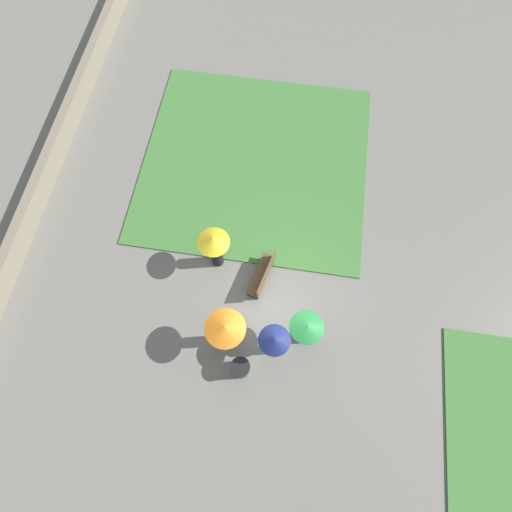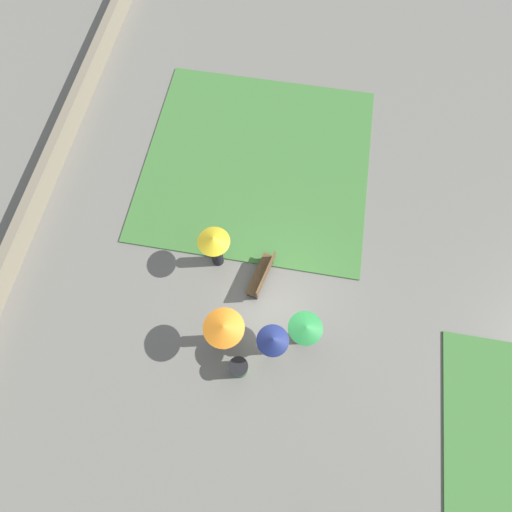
# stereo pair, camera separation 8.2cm
# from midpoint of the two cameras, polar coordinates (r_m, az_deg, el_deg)

# --- Properties ---
(ground_plane) EXTENTS (90.00, 90.00, 0.00)m
(ground_plane) POSITION_cam_midpoint_polar(r_m,az_deg,el_deg) (13.29, 2.90, -7.63)
(ground_plane) COLOR slate
(lawn_patch_near) EXTENTS (8.27, 8.46, 0.06)m
(lawn_patch_near) POSITION_cam_midpoint_polar(r_m,az_deg,el_deg) (15.72, -0.29, 13.31)
(lawn_patch_near) COLOR #427A38
(lawn_patch_near) RESTS_ON ground_plane
(parapet_wall) EXTENTS (45.00, 0.35, 0.88)m
(parapet_wall) POSITION_cam_midpoint_polar(r_m,az_deg,el_deg) (15.66, -32.08, -1.18)
(parapet_wall) COLOR gray
(parapet_wall) RESTS_ON ground_plane
(park_bench) EXTENTS (1.60, 0.77, 0.90)m
(park_bench) POSITION_cam_midpoint_polar(r_m,az_deg,el_deg) (13.13, 0.78, -2.74)
(park_bench) COLOR brown
(park_bench) RESTS_ON ground_plane
(trash_bin) EXTENTS (0.58, 0.58, 0.80)m
(trash_bin) POSITION_cam_midpoint_polar(r_m,az_deg,el_deg) (12.54, -2.39, -15.69)
(trash_bin) COLOR #335638
(trash_bin) RESTS_ON ground_plane
(crowd_person_orange) EXTENTS (1.18, 1.18, 1.95)m
(crowd_person_orange) POSITION_cam_midpoint_polar(r_m,az_deg,el_deg) (11.70, -4.52, -10.59)
(crowd_person_orange) COLOR black
(crowd_person_orange) RESTS_ON ground_plane
(crowd_person_yellow) EXTENTS (1.02, 1.02, 1.89)m
(crowd_person_yellow) POSITION_cam_midpoint_polar(r_m,az_deg,el_deg) (12.66, -6.12, 1.36)
(crowd_person_yellow) COLOR black
(crowd_person_yellow) RESTS_ON ground_plane
(crowd_person_green) EXTENTS (1.01, 1.01, 1.80)m
(crowd_person_green) POSITION_cam_midpoint_polar(r_m,az_deg,el_deg) (11.95, 6.88, -10.42)
(crowd_person_green) COLOR black
(crowd_person_green) RESTS_ON ground_plane
(crowd_person_navy) EXTENTS (0.92, 0.92, 1.90)m
(crowd_person_navy) POSITION_cam_midpoint_polar(r_m,az_deg,el_deg) (11.62, 2.40, -12.10)
(crowd_person_navy) COLOR slate
(crowd_person_navy) RESTS_ON ground_plane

